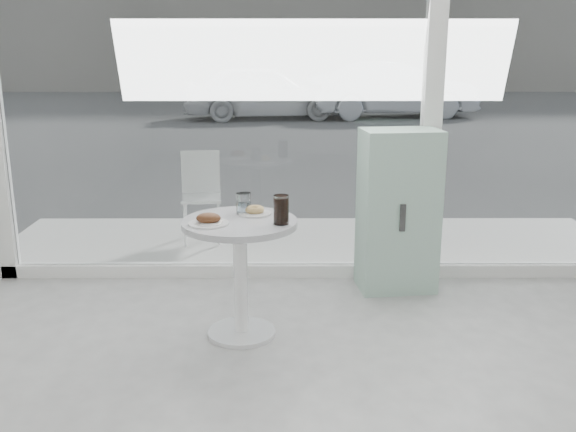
{
  "coord_description": "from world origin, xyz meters",
  "views": [
    {
      "loc": [
        -0.21,
        -1.92,
        1.82
      ],
      "look_at": [
        -0.2,
        1.7,
        0.85
      ],
      "focal_mm": 40.0,
      "sensor_mm": 36.0,
      "label": 1
    }
  ],
  "objects_px": {
    "patio_chair": "(201,190)",
    "car_silver": "(391,90)",
    "plate_fritter": "(209,220)",
    "water_tumbler_b": "(243,205)",
    "car_white": "(263,92)",
    "mint_cabinet": "(398,211)",
    "main_table": "(240,254)",
    "plate_donut": "(255,211)",
    "cola_glass": "(281,210)",
    "water_tumbler_a": "(245,204)"
  },
  "relations": [
    {
      "from": "car_white",
      "to": "mint_cabinet",
      "type": "bearing_deg",
      "value": 179.59
    },
    {
      "from": "patio_chair",
      "to": "car_silver",
      "type": "bearing_deg",
      "value": 65.59
    },
    {
      "from": "main_table",
      "to": "mint_cabinet",
      "type": "height_order",
      "value": "mint_cabinet"
    },
    {
      "from": "patio_chair",
      "to": "car_silver",
      "type": "xyz_separation_m",
      "value": [
        3.48,
        10.87,
        0.18
      ]
    },
    {
      "from": "main_table",
      "to": "water_tumbler_b",
      "type": "bearing_deg",
      "value": 86.17
    },
    {
      "from": "car_silver",
      "to": "water_tumbler_b",
      "type": "xyz_separation_m",
      "value": [
        -2.97,
        -12.67,
        0.13
      ]
    },
    {
      "from": "plate_fritter",
      "to": "cola_glass",
      "type": "xyz_separation_m",
      "value": [
        0.43,
        0.01,
        0.06
      ]
    },
    {
      "from": "patio_chair",
      "to": "main_table",
      "type": "bearing_deg",
      "value": -82.44
    },
    {
      "from": "plate_fritter",
      "to": "water_tumbler_a",
      "type": "distance_m",
      "value": 0.34
    },
    {
      "from": "main_table",
      "to": "plate_donut",
      "type": "distance_m",
      "value": 0.29
    },
    {
      "from": "patio_chair",
      "to": "cola_glass",
      "type": "bearing_deg",
      "value": -76.43
    },
    {
      "from": "car_silver",
      "to": "plate_fritter",
      "type": "distance_m",
      "value": 13.31
    },
    {
      "from": "main_table",
      "to": "cola_glass",
      "type": "xyz_separation_m",
      "value": [
        0.26,
        -0.09,
        0.31
      ]
    },
    {
      "from": "plate_fritter",
      "to": "plate_donut",
      "type": "height_order",
      "value": "plate_fritter"
    },
    {
      "from": "main_table",
      "to": "water_tumbler_a",
      "type": "bearing_deg",
      "value": 83.01
    },
    {
      "from": "patio_chair",
      "to": "water_tumbler_b",
      "type": "relative_size",
      "value": 6.15
    },
    {
      "from": "main_table",
      "to": "car_white",
      "type": "height_order",
      "value": "car_white"
    },
    {
      "from": "car_white",
      "to": "plate_fritter",
      "type": "relative_size",
      "value": 16.24
    },
    {
      "from": "main_table",
      "to": "patio_chair",
      "type": "xyz_separation_m",
      "value": [
        -0.5,
        1.97,
        -0.03
      ]
    },
    {
      "from": "plate_fritter",
      "to": "cola_glass",
      "type": "distance_m",
      "value": 0.44
    },
    {
      "from": "main_table",
      "to": "mint_cabinet",
      "type": "relative_size",
      "value": 0.63
    },
    {
      "from": "patio_chair",
      "to": "car_white",
      "type": "height_order",
      "value": "car_white"
    },
    {
      "from": "car_white",
      "to": "water_tumbler_b",
      "type": "bearing_deg",
      "value": 174.07
    },
    {
      "from": "patio_chair",
      "to": "water_tumbler_b",
      "type": "bearing_deg",
      "value": -80.94
    },
    {
      "from": "main_table",
      "to": "water_tumbler_a",
      "type": "height_order",
      "value": "water_tumbler_a"
    },
    {
      "from": "mint_cabinet",
      "to": "car_white",
      "type": "distance_m",
      "value": 11.8
    },
    {
      "from": "plate_fritter",
      "to": "water_tumbler_b",
      "type": "height_order",
      "value": "water_tumbler_b"
    },
    {
      "from": "mint_cabinet",
      "to": "water_tumbler_b",
      "type": "relative_size",
      "value": 9.13
    },
    {
      "from": "car_white",
      "to": "water_tumbler_a",
      "type": "relative_size",
      "value": 30.36
    },
    {
      "from": "car_white",
      "to": "plate_fritter",
      "type": "distance_m",
      "value": 12.64
    },
    {
      "from": "plate_fritter",
      "to": "plate_donut",
      "type": "distance_m",
      "value": 0.35
    },
    {
      "from": "mint_cabinet",
      "to": "water_tumbler_b",
      "type": "distance_m",
      "value": 1.32
    },
    {
      "from": "plate_fritter",
      "to": "water_tumbler_b",
      "type": "relative_size",
      "value": 1.83
    },
    {
      "from": "cola_glass",
      "to": "mint_cabinet",
      "type": "bearing_deg",
      "value": 46.63
    },
    {
      "from": "patio_chair",
      "to": "car_silver",
      "type": "distance_m",
      "value": 11.41
    },
    {
      "from": "mint_cabinet",
      "to": "car_silver",
      "type": "height_order",
      "value": "car_silver"
    },
    {
      "from": "mint_cabinet",
      "to": "water_tumbler_a",
      "type": "bearing_deg",
      "value": -156.41
    },
    {
      "from": "car_white",
      "to": "plate_fritter",
      "type": "bearing_deg",
      "value": 173.2
    },
    {
      "from": "car_white",
      "to": "plate_donut",
      "type": "relative_size",
      "value": 18.99
    },
    {
      "from": "cola_glass",
      "to": "water_tumbler_a",
      "type": "bearing_deg",
      "value": 130.86
    },
    {
      "from": "patio_chair",
      "to": "water_tumbler_a",
      "type": "distance_m",
      "value": 1.88
    },
    {
      "from": "car_white",
      "to": "cola_glass",
      "type": "relative_size",
      "value": 22.32
    },
    {
      "from": "plate_donut",
      "to": "water_tumbler_a",
      "type": "relative_size",
      "value": 1.6
    },
    {
      "from": "patio_chair",
      "to": "water_tumbler_b",
      "type": "xyz_separation_m",
      "value": [
        0.51,
        -1.81,
        0.31
      ]
    },
    {
      "from": "plate_fritter",
      "to": "water_tumbler_a",
      "type": "relative_size",
      "value": 1.87
    },
    {
      "from": "mint_cabinet",
      "to": "patio_chair",
      "type": "relative_size",
      "value": 1.48
    },
    {
      "from": "plate_donut",
      "to": "cola_glass",
      "type": "bearing_deg",
      "value": -53.23
    },
    {
      "from": "car_silver",
      "to": "water_tumbler_b",
      "type": "distance_m",
      "value": 13.02
    },
    {
      "from": "water_tumbler_a",
      "to": "water_tumbler_b",
      "type": "bearing_deg",
      "value": -115.12
    },
    {
      "from": "main_table",
      "to": "patio_chair",
      "type": "bearing_deg",
      "value": 104.2
    }
  ]
}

